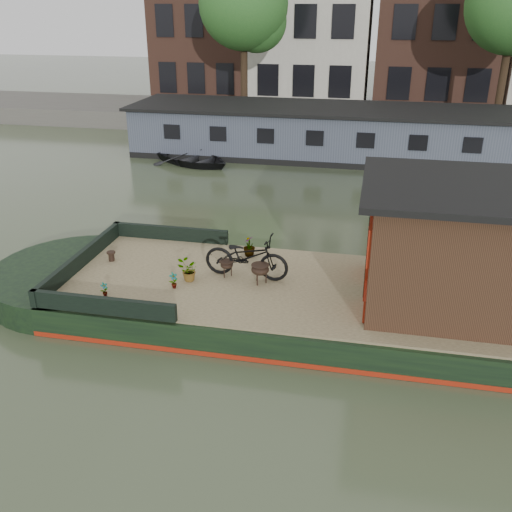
% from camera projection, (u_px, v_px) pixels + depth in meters
% --- Properties ---
extents(ground, '(120.00, 120.00, 0.00)m').
position_uv_depth(ground, '(342.00, 318.00, 12.11)').
color(ground, '#374028').
rests_on(ground, ground).
extents(houseboat_hull, '(14.01, 4.02, 0.60)m').
position_uv_depth(houseboat_hull, '(281.00, 300.00, 12.25)').
color(houseboat_hull, black).
rests_on(houseboat_hull, ground).
extents(houseboat_deck, '(11.80, 3.80, 0.05)m').
position_uv_depth(houseboat_deck, '(344.00, 292.00, 11.86)').
color(houseboat_deck, '#998A5E').
rests_on(houseboat_deck, houseboat_hull).
extents(bow_bulwark, '(3.00, 4.00, 0.35)m').
position_uv_depth(bow_bulwark, '(117.00, 262.00, 12.73)').
color(bow_bulwark, black).
rests_on(bow_bulwark, houseboat_deck).
extents(cabin, '(4.00, 3.50, 2.42)m').
position_uv_depth(cabin, '(463.00, 245.00, 10.94)').
color(cabin, black).
rests_on(cabin, houseboat_deck).
extents(bicycle, '(1.90, 0.78, 0.98)m').
position_uv_depth(bicycle, '(246.00, 256.00, 12.24)').
color(bicycle, black).
rests_on(bicycle, houseboat_deck).
extents(potted_plant_a, '(0.22, 0.22, 0.35)m').
position_uv_depth(potted_plant_a, '(174.00, 281.00, 11.88)').
color(potted_plant_a, brown).
rests_on(potted_plant_a, houseboat_deck).
extents(potted_plant_c, '(0.56, 0.55, 0.48)m').
position_uv_depth(potted_plant_c, '(188.00, 271.00, 12.17)').
color(potted_plant_c, maroon).
rests_on(potted_plant_c, houseboat_deck).
extents(potted_plant_d, '(0.32, 0.32, 0.50)m').
position_uv_depth(potted_plant_d, '(249.00, 246.00, 13.39)').
color(potted_plant_d, brown).
rests_on(potted_plant_d, houseboat_deck).
extents(potted_plant_e, '(0.18, 0.20, 0.31)m').
position_uv_depth(potted_plant_e, '(104.00, 290.00, 11.55)').
color(potted_plant_e, brown).
rests_on(potted_plant_e, houseboat_deck).
extents(brazier_front, '(0.51, 0.51, 0.43)m').
position_uv_depth(brazier_front, '(260.00, 274.00, 12.08)').
color(brazier_front, black).
rests_on(brazier_front, houseboat_deck).
extents(brazier_rear, '(0.37, 0.37, 0.36)m').
position_uv_depth(brazier_rear, '(227.00, 268.00, 12.41)').
color(brazier_rear, black).
rests_on(brazier_rear, houseboat_deck).
extents(bollard_port, '(0.20, 0.20, 0.23)m').
position_uv_depth(bollard_port, '(111.00, 256.00, 13.18)').
color(bollard_port, black).
rests_on(bollard_port, houseboat_deck).
extents(bollard_stbd, '(0.17, 0.17, 0.19)m').
position_uv_depth(bollard_stbd, '(56.00, 298.00, 11.35)').
color(bollard_stbd, black).
rests_on(bollard_stbd, houseboat_deck).
extents(dinghy, '(4.20, 3.74, 0.72)m').
position_uv_depth(dinghy, '(194.00, 156.00, 23.55)').
color(dinghy, black).
rests_on(dinghy, ground).
extents(far_houseboat, '(20.40, 4.40, 2.11)m').
position_uv_depth(far_houseboat, '(367.00, 136.00, 24.24)').
color(far_houseboat, '#414857').
rests_on(far_houseboat, ground).
extents(quay, '(60.00, 6.00, 0.90)m').
position_uv_depth(quay, '(370.00, 120.00, 30.26)').
color(quay, '#47443F').
rests_on(quay, ground).
extents(tree_left, '(4.40, 4.40, 7.40)m').
position_uv_depth(tree_left, '(247.00, 8.00, 27.97)').
color(tree_left, '#332316').
rests_on(tree_left, quay).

